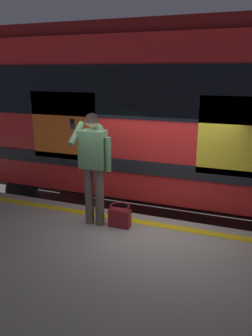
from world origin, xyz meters
TOP-DOWN VIEW (x-y plane):
  - ground_plane at (0.00, 0.00)m, footprint 23.59×23.59m
  - safety_line at (0.00, 0.30)m, footprint 12.06×0.16m
  - track_rail_near at (0.00, -1.15)m, footprint 16.00×0.08m
  - track_rail_far at (0.00, -2.58)m, footprint 16.00×0.08m
  - train_carriage at (0.33, -1.86)m, footprint 9.04×3.05m
  - passenger at (0.85, 0.59)m, footprint 0.57×0.55m
  - handbag at (0.43, 0.56)m, footprint 0.34×0.31m

SIDE VIEW (x-z plane):
  - ground_plane at x=0.00m, z-range 0.00..0.00m
  - track_rail_near at x=0.00m, z-range 0.00..0.16m
  - track_rail_far at x=0.00m, z-range 0.00..0.16m
  - safety_line at x=0.00m, z-range 0.86..0.87m
  - handbag at x=0.43m, z-range 0.85..1.21m
  - passenger at x=0.85m, z-range 1.03..2.81m
  - train_carriage at x=0.33m, z-range 0.54..4.45m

